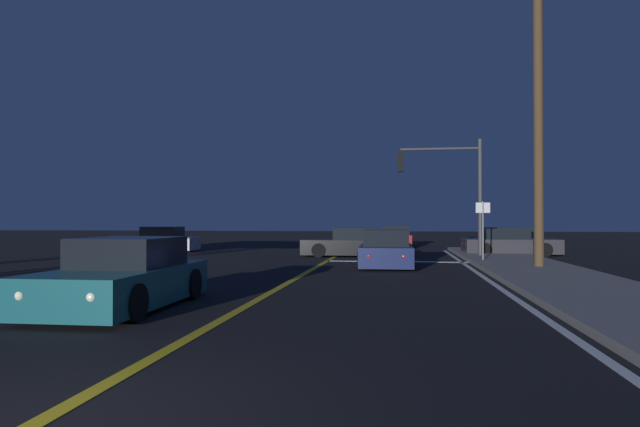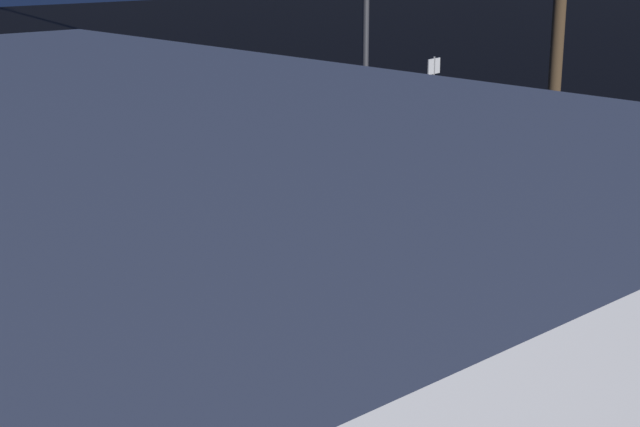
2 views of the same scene
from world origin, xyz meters
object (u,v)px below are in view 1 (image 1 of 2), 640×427
(utility_pole_right, at_px, (538,102))
(street_sign_corner, at_px, (483,222))
(car_distant_tail_black, at_px, (352,244))
(car_mid_block_red, at_px, (397,238))
(traffic_signal_near_right, at_px, (448,179))
(car_following_oncoming_teal, at_px, (124,277))
(car_lead_oncoming_silver, at_px, (159,241))
(car_parked_curb_charcoal, at_px, (509,243))
(car_far_approaching_navy, at_px, (386,251))

(utility_pole_right, xyz_separation_m, street_sign_corner, (-1.40, 2.74, -4.00))
(car_distant_tail_black, distance_m, car_mid_block_red, 9.78)
(car_mid_block_red, distance_m, traffic_signal_near_right, 10.78)
(car_following_oncoming_teal, xyz_separation_m, traffic_signal_near_right, (7.35, 14.74, 2.92))
(car_distant_tail_black, xyz_separation_m, car_mid_block_red, (1.99, 9.57, -0.00))
(traffic_signal_near_right, bearing_deg, car_mid_block_red, -77.01)
(car_lead_oncoming_silver, relative_size, car_mid_block_red, 0.96)
(street_sign_corner, bearing_deg, car_mid_block_red, 104.75)
(car_distant_tail_black, xyz_separation_m, traffic_signal_near_right, (4.32, -0.54, 2.92))
(car_following_oncoming_teal, xyz_separation_m, car_parked_curb_charcoal, (10.40, 17.23, 0.00))
(street_sign_corner, bearing_deg, car_parked_curb_charcoal, 69.47)
(car_far_approaching_navy, distance_m, utility_pole_right, 7.21)
(traffic_signal_near_right, bearing_deg, street_sign_corner, 110.84)
(car_distant_tail_black, height_order, car_lead_oncoming_silver, same)
(car_mid_block_red, bearing_deg, car_far_approaching_navy, -91.50)
(car_following_oncoming_teal, relative_size, car_mid_block_red, 0.99)
(car_parked_curb_charcoal, relative_size, car_mid_block_red, 1.02)
(car_following_oncoming_teal, relative_size, car_distant_tail_black, 0.96)
(car_distant_tail_black, bearing_deg, car_following_oncoming_teal, 167.66)
(car_parked_curb_charcoal, bearing_deg, utility_pole_right, -6.93)
(car_parked_curb_charcoal, xyz_separation_m, car_lead_oncoming_silver, (-17.97, 0.47, -0.00))
(car_parked_curb_charcoal, distance_m, street_sign_corner, 5.75)
(car_following_oncoming_teal, distance_m, traffic_signal_near_right, 16.73)
(car_following_oncoming_teal, height_order, traffic_signal_near_right, traffic_signal_near_right)
(car_following_oncoming_teal, bearing_deg, car_distant_tail_black, -102.62)
(car_far_approaching_navy, height_order, car_mid_block_red, same)
(utility_pole_right, bearing_deg, car_far_approaching_navy, 172.04)
(car_mid_block_red, relative_size, street_sign_corner, 1.82)
(traffic_signal_near_right, relative_size, utility_pole_right, 0.48)
(car_following_oncoming_teal, distance_m, car_distant_tail_black, 15.58)
(car_lead_oncoming_silver, height_order, utility_pole_right, utility_pole_right)
(car_lead_oncoming_silver, relative_size, traffic_signal_near_right, 0.80)
(car_distant_tail_black, distance_m, utility_pole_right, 10.41)
(car_following_oncoming_teal, bearing_deg, car_lead_oncoming_silver, -68.25)
(car_lead_oncoming_silver, bearing_deg, street_sign_corner, -112.48)
(car_following_oncoming_teal, relative_size, street_sign_corner, 1.80)
(car_distant_tail_black, distance_m, street_sign_corner, 6.42)
(car_mid_block_red, xyz_separation_m, street_sign_corner, (3.40, -12.91, 1.04))
(car_far_approaching_navy, height_order, traffic_signal_near_right, traffic_signal_near_right)
(car_parked_curb_charcoal, xyz_separation_m, traffic_signal_near_right, (-3.05, -2.49, 2.92))
(traffic_signal_near_right, distance_m, street_sign_corner, 3.54)
(car_mid_block_red, xyz_separation_m, traffic_signal_near_right, (2.33, -10.11, 2.92))
(car_far_approaching_navy, distance_m, car_distant_tail_black, 5.63)
(car_following_oncoming_teal, xyz_separation_m, street_sign_corner, (8.41, 11.94, 1.04))
(car_following_oncoming_teal, height_order, car_parked_curb_charcoal, same)
(car_mid_block_red, relative_size, traffic_signal_near_right, 0.84)
(car_parked_curb_charcoal, bearing_deg, car_following_oncoming_teal, -33.89)
(car_mid_block_red, bearing_deg, street_sign_corner, -75.61)
(car_far_approaching_navy, relative_size, car_lead_oncoming_silver, 1.06)
(car_distant_tail_black, bearing_deg, car_parked_curb_charcoal, -76.28)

